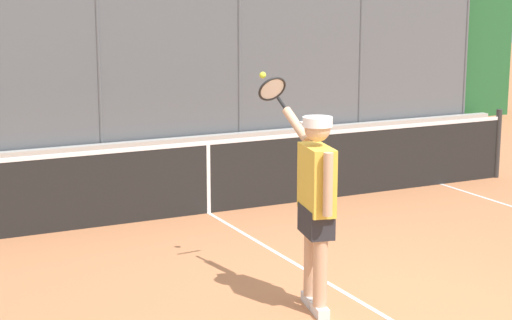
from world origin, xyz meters
TOP-DOWN VIEW (x-y plane):
  - ground_plane at (0.00, 0.00)m, footprint 60.00×60.00m
  - fence_backdrop at (0.00, -9.51)m, footprint 19.70×1.37m
  - tennis_net at (0.00, -3.94)m, footprint 9.86×0.09m
  - tennis_player at (0.48, -0.37)m, footprint 0.34×1.47m

SIDE VIEW (x-z plane):
  - ground_plane at x=0.00m, z-range 0.00..0.00m
  - tennis_net at x=0.00m, z-range -0.04..1.03m
  - tennis_player at x=0.48m, z-range 0.03..2.11m
  - fence_backdrop at x=0.00m, z-range -0.01..3.22m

